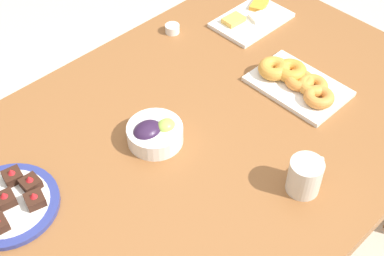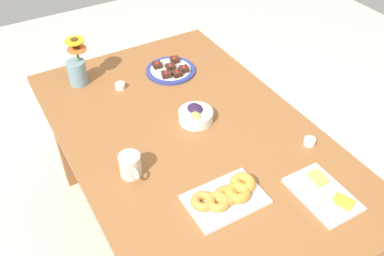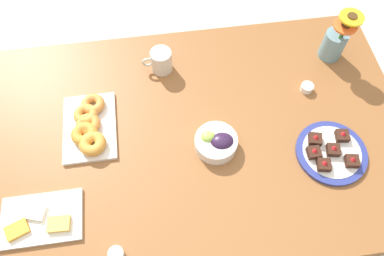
% 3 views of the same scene
% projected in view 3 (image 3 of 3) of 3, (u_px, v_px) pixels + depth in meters
% --- Properties ---
extents(ground_plane, '(6.00, 6.00, 0.00)m').
position_uv_depth(ground_plane, '(192.00, 199.00, 2.01)').
color(ground_plane, beige).
extents(dining_table, '(1.60, 1.00, 0.74)m').
position_uv_depth(dining_table, '(192.00, 144.00, 1.44)').
color(dining_table, brown).
rests_on(dining_table, ground_plane).
extents(coffee_mug, '(0.12, 0.08, 0.10)m').
position_uv_depth(coffee_mug, '(161.00, 61.00, 1.47)').
color(coffee_mug, beige).
rests_on(coffee_mug, dining_table).
extents(grape_bowl, '(0.15, 0.15, 0.07)m').
position_uv_depth(grape_bowl, '(216.00, 142.00, 1.32)').
color(grape_bowl, white).
rests_on(grape_bowl, dining_table).
extents(cheese_platter, '(0.26, 0.17, 0.03)m').
position_uv_depth(cheese_platter, '(41.00, 219.00, 1.20)').
color(cheese_platter, white).
rests_on(cheese_platter, dining_table).
extents(croissant_platter, '(0.19, 0.28, 0.05)m').
position_uv_depth(croissant_platter, '(89.00, 126.00, 1.36)').
color(croissant_platter, white).
rests_on(croissant_platter, dining_table).
extents(jam_cup_honey, '(0.05, 0.05, 0.03)m').
position_uv_depth(jam_cup_honey, '(307.00, 87.00, 1.45)').
color(jam_cup_honey, white).
rests_on(jam_cup_honey, dining_table).
extents(jam_cup_berry, '(0.05, 0.05, 0.03)m').
position_uv_depth(jam_cup_berry, '(116.00, 254.00, 1.14)').
color(jam_cup_berry, white).
rests_on(jam_cup_berry, dining_table).
extents(dessert_plate, '(0.25, 0.25, 0.05)m').
position_uv_depth(dessert_plate, '(331.00, 152.00, 1.32)').
color(dessert_plate, navy).
rests_on(dessert_plate, dining_table).
extents(flower_vase, '(0.10, 0.11, 0.23)m').
position_uv_depth(flower_vase, '(335.00, 42.00, 1.48)').
color(flower_vase, '#6B939E').
rests_on(flower_vase, dining_table).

